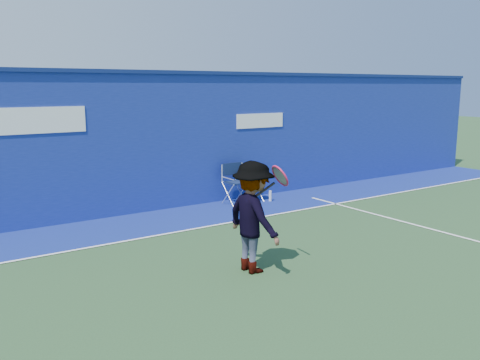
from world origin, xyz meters
TOP-DOWN VIEW (x-y plane):
  - ground at (0.00, 0.00)m, footprint 80.00×80.00m
  - stadium_wall at (-0.00, 5.20)m, footprint 24.00×0.50m
  - out_of_bounds_strip at (0.00, 4.10)m, footprint 24.00×1.80m
  - court_lines at (0.00, 0.60)m, footprint 24.00×12.00m
  - directors_chair_left at (3.00, 4.59)m, footprint 0.52×0.48m
  - directors_chair_right at (2.63, 4.56)m, footprint 0.57×0.51m
  - water_bottle at (3.42, 4.31)m, footprint 0.07×0.07m
  - tennis_player at (0.34, 0.74)m, footprint 0.84×1.09m

SIDE VIEW (x-z plane):
  - ground at x=0.00m, z-range 0.00..0.00m
  - out_of_bounds_strip at x=0.00m, z-range 0.00..0.01m
  - court_lines at x=0.00m, z-range 0.01..0.01m
  - water_bottle at x=3.42m, z-range 0.00..0.26m
  - directors_chair_right at x=2.63m, z-range -0.18..0.77m
  - directors_chair_left at x=3.00m, z-range -0.07..0.82m
  - tennis_player at x=0.34m, z-range 0.00..1.67m
  - stadium_wall at x=0.00m, z-range 0.01..3.09m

